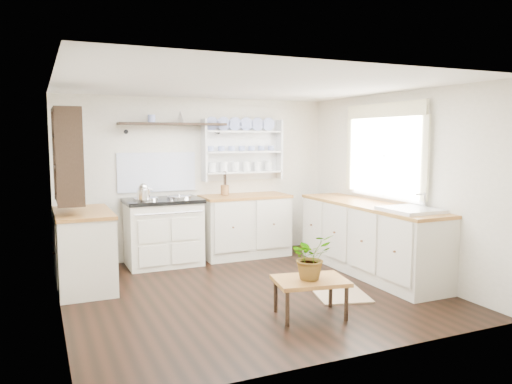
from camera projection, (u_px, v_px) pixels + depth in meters
floor at (250, 291)px, 5.66m from camera, size 4.00×3.80×0.01m
wall_back at (199, 178)px, 7.26m from camera, size 4.00×0.02×2.30m
wall_right at (395, 184)px, 6.34m from camera, size 0.02×3.80×2.30m
wall_left at (57, 200)px, 4.73m from camera, size 0.02×3.80×2.30m
ceiling at (250, 85)px, 5.41m from camera, size 4.00×3.80×0.01m
window at (385, 151)px, 6.41m from camera, size 0.08×1.55×1.22m
aga_cooker at (163, 231)px, 6.79m from camera, size 1.02×0.71×0.94m
back_cabinets at (245, 225)px, 7.31m from camera, size 1.27×0.63×0.90m
right_cabinets at (369, 237)px, 6.39m from camera, size 0.62×2.43×0.90m
belfast_sink at (410, 220)px, 5.67m from camera, size 0.55×0.60×0.45m
left_cabinets at (84, 249)px, 5.75m from camera, size 0.62×1.13×0.90m
plate_rack at (241, 149)px, 7.45m from camera, size 1.20×0.22×0.90m
high_shelf at (173, 125)px, 6.91m from camera, size 1.50×0.29×0.16m
left_shelving at (67, 154)px, 5.57m from camera, size 0.28×0.80×1.05m
kettle at (143, 191)px, 6.51m from camera, size 0.17×0.17×0.21m
utensil_crock at (225, 190)px, 7.21m from camera, size 0.12×0.12×0.14m
center_table at (310, 283)px, 4.84m from camera, size 0.76×0.60×0.37m
potted_plant at (311, 257)px, 4.81m from camera, size 0.43×0.38×0.44m
floor_rug at (337, 291)px, 5.62m from camera, size 0.75×0.96×0.02m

